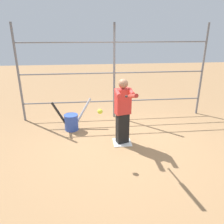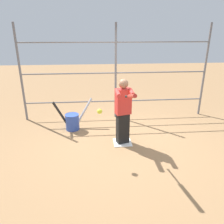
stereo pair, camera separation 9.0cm
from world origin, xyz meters
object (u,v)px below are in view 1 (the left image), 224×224
(batter, at_px, (123,110))
(bat_bucket, at_px, (71,121))
(baseball_bat_swinging, at_px, (132,96))
(softball_in_flight, at_px, (100,111))

(batter, xyz_separation_m, bat_bucket, (1.19, -0.85, -0.57))
(baseball_bat_swinging, bearing_deg, batter, -90.02)
(baseball_bat_swinging, height_order, bat_bucket, baseball_bat_swinging)
(baseball_bat_swinging, xyz_separation_m, softball_in_flight, (0.52, -0.32, -0.38))
(baseball_bat_swinging, relative_size, bat_bucket, 0.90)
(softball_in_flight, bearing_deg, batter, -131.29)
(bat_bucket, bearing_deg, softball_in_flight, 114.80)
(bat_bucket, bearing_deg, batter, 144.47)
(batter, height_order, softball_in_flight, batter)
(batter, relative_size, bat_bucket, 1.48)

